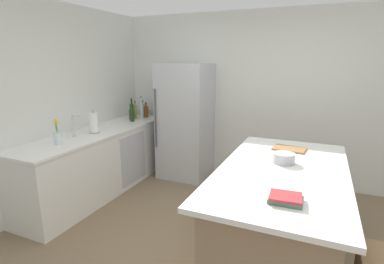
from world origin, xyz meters
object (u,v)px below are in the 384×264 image
object	(u,v)px
flower_vase	(58,136)
paper_towel_roll	(94,123)
wine_bottle	(132,112)
sink_faucet	(74,125)
refrigerator	(186,122)
cutting_board	(289,149)
soda_bottle	(141,110)
olive_oil_bottle	(135,112)
cookbook_stack	(286,199)
mixing_bowl	(284,158)
whiskey_bottle	(146,112)
gin_bottle	(143,110)
kitchen_island	(279,216)
syrup_bottle	(131,114)

from	to	relation	value
flower_vase	paper_towel_roll	bearing A→B (deg)	88.82
wine_bottle	sink_faucet	bearing A→B (deg)	-95.61
refrigerator	cutting_board	size ratio (longest dim) A/B	5.17
soda_bottle	olive_oil_bottle	xyz separation A→B (m)	(-0.07, -0.08, -0.02)
wine_bottle	cookbook_stack	xyz separation A→B (m)	(2.60, -1.96, -0.10)
flower_vase	mixing_bowl	bearing A→B (deg)	6.76
whiskey_bottle	mixing_bowl	distance (m)	2.91
wine_bottle	cutting_board	world-z (taller)	wine_bottle
soda_bottle	gin_bottle	bearing A→B (deg)	116.51
cookbook_stack	mixing_bowl	size ratio (longest dim) A/B	1.10
sink_faucet	flower_vase	size ratio (longest dim) A/B	0.96
cutting_board	wine_bottle	bearing A→B (deg)	164.50
refrigerator	whiskey_bottle	size ratio (longest dim) A/B	7.05
gin_bottle	wine_bottle	size ratio (longest dim) A/B	0.73
kitchen_island	mixing_bowl	distance (m)	0.54
cutting_board	cookbook_stack	bearing A→B (deg)	-85.22
mixing_bowl	sink_faucet	bearing A→B (deg)	179.26
refrigerator	sink_faucet	xyz separation A→B (m)	(-0.90, -1.46, 0.16)
refrigerator	gin_bottle	xyz separation A→B (m)	(-0.90, 0.15, 0.11)
soda_bottle	cutting_board	bearing A→B (deg)	-21.41
sink_faucet	mixing_bowl	bearing A→B (deg)	-0.74
paper_towel_roll	olive_oil_bottle	distance (m)	1.06
cookbook_stack	wine_bottle	bearing A→B (deg)	142.97
gin_bottle	cutting_board	xyz separation A→B (m)	(2.61, -1.18, -0.07)
soda_bottle	syrup_bottle	bearing A→B (deg)	-111.20
gin_bottle	soda_bottle	xyz separation A→B (m)	(0.10, -0.19, 0.04)
soda_bottle	mixing_bowl	size ratio (longest dim) A/B	1.81
whiskey_bottle	olive_oil_bottle	bearing A→B (deg)	-118.86
sink_faucet	kitchen_island	bearing A→B (deg)	-4.35
gin_bottle	cutting_board	size ratio (longest dim) A/B	0.77
soda_bottle	cookbook_stack	world-z (taller)	soda_bottle
whiskey_bottle	sink_faucet	bearing A→B (deg)	-94.89
syrup_bottle	sink_faucet	bearing A→B (deg)	-91.00
flower_vase	cookbook_stack	distance (m)	2.69
syrup_bottle	wine_bottle	bearing A→B (deg)	-47.80
sink_faucet	syrup_bottle	xyz separation A→B (m)	(0.02, 1.22, -0.06)
paper_towel_roll	cookbook_stack	xyz separation A→B (m)	(2.63, -1.11, -0.08)
olive_oil_bottle	syrup_bottle	size ratio (longest dim) A/B	1.28
cookbook_stack	syrup_bottle	bearing A→B (deg)	142.55
refrigerator	syrup_bottle	distance (m)	0.92
paper_towel_roll	cutting_board	xyz separation A→B (m)	(2.52, 0.16, -0.10)
sink_faucet	cutting_board	size ratio (longest dim) A/B	0.85
syrup_bottle	mixing_bowl	bearing A→B (deg)	-25.91
cutting_board	mixing_bowl	bearing A→B (deg)	-90.56
refrigerator	wine_bottle	size ratio (longest dim) A/B	4.91
whiskey_bottle	soda_bottle	bearing A→B (deg)	-109.02
soda_bottle	paper_towel_roll	bearing A→B (deg)	-90.51
whiskey_bottle	cookbook_stack	xyz separation A→B (m)	(2.58, -2.35, -0.05)
sink_faucet	paper_towel_roll	xyz separation A→B (m)	(0.09, 0.27, -0.02)
whiskey_bottle	mixing_bowl	size ratio (longest dim) A/B	1.27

